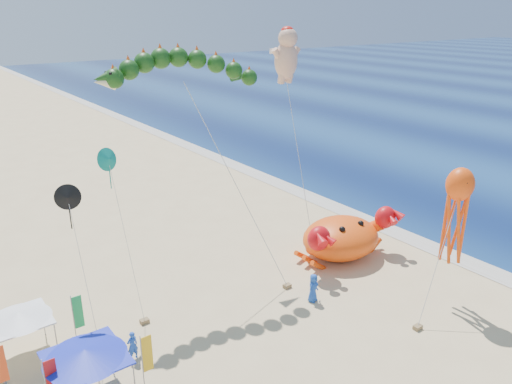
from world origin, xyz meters
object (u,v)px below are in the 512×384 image
at_px(octopus_kite, 457,208).
at_px(canopy_white, 19,316).
at_px(crab_inflatable, 342,237).
at_px(cherub_kite, 287,54).
at_px(dragon_kite, 181,74).
at_px(canopy_blue, 85,354).

bearing_deg(octopus_kite, canopy_white, 156.13).
xyz_separation_m(crab_inflatable, octopus_kite, (0.86, -8.01, 4.64)).
distance_m(crab_inflatable, cherub_kite, 15.32).
relative_size(crab_inflatable, cherub_kite, 0.51).
xyz_separation_m(cherub_kite, octopus_kite, (-1.12, -17.06, -7.56)).
bearing_deg(canopy_white, octopus_kite, -23.87).
distance_m(dragon_kite, canopy_white, 15.95).
relative_size(octopus_kite, canopy_blue, 2.31).
bearing_deg(canopy_white, dragon_kite, 11.67).
bearing_deg(canopy_white, crab_inflatable, -5.01).
relative_size(cherub_kite, canopy_blue, 4.25).
xyz_separation_m(cherub_kite, canopy_white, (-23.48, -7.17, -11.33)).
bearing_deg(octopus_kite, canopy_blue, 166.64).
relative_size(cherub_kite, canopy_white, 5.00).
xyz_separation_m(crab_inflatable, cherub_kite, (1.98, 9.05, 12.20)).
bearing_deg(cherub_kite, crab_inflatable, -102.35).
bearing_deg(cherub_kite, canopy_white, -163.03).
xyz_separation_m(octopus_kite, canopy_blue, (-20.65, 4.90, -3.76)).
height_order(octopus_kite, canopy_white, octopus_kite).
xyz_separation_m(dragon_kite, cherub_kite, (12.24, 4.84, 0.25)).
xyz_separation_m(crab_inflatable, canopy_blue, (-19.79, -3.10, 0.87)).
relative_size(canopy_blue, canopy_white, 1.18).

